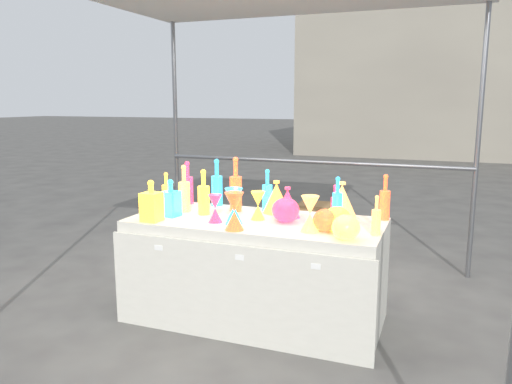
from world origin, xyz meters
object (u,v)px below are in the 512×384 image
(bottle_0, at_px, (166,189))
(hourglass_0, at_px, (234,211))
(globe_0, at_px, (337,220))
(display_table, at_px, (256,270))
(cardboard_box_closed, at_px, (320,219))
(decanter_0, at_px, (151,201))

(bottle_0, relative_size, hourglass_0, 1.10)
(bottle_0, xyz_separation_m, hourglass_0, (0.81, -0.50, -0.01))
(bottle_0, xyz_separation_m, globe_0, (1.44, -0.26, -0.07))
(display_table, height_order, cardboard_box_closed, display_table)
(decanter_0, distance_m, globe_0, 1.29)
(cardboard_box_closed, xyz_separation_m, bottle_0, (-0.70, -2.34, 0.70))
(display_table, xyz_separation_m, bottle_0, (-0.83, 0.18, 0.51))
(cardboard_box_closed, bearing_deg, decanter_0, -104.75)
(hourglass_0, bearing_deg, display_table, 85.14)
(cardboard_box_closed, bearing_deg, bottle_0, -110.72)
(display_table, height_order, bottle_0, bottle_0)
(display_table, relative_size, globe_0, 10.44)
(hourglass_0, xyz_separation_m, globe_0, (0.63, 0.23, -0.06))
(decanter_0, relative_size, globe_0, 1.67)
(display_table, relative_size, decanter_0, 6.24)
(decanter_0, relative_size, hourglass_0, 1.17)
(hourglass_0, relative_size, globe_0, 1.43)
(display_table, xyz_separation_m, globe_0, (0.61, -0.09, 0.45))
(display_table, bearing_deg, bottle_0, 167.91)
(decanter_0, height_order, globe_0, decanter_0)
(cardboard_box_closed, distance_m, decanter_0, 2.96)
(bottle_0, distance_m, globe_0, 1.47)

